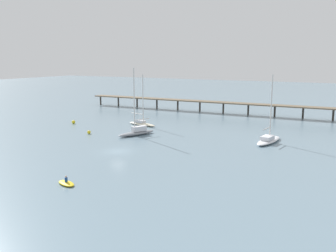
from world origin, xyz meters
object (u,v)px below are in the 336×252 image
Objects in this scene: sailboat_cream at (142,122)px; mooring_buoy_far at (73,122)px; dinghy_yellow at (66,183)px; pier at (299,102)px; sailboat_gray at (137,131)px; mooring_buoy_outer at (89,132)px; sailboat_white at (268,139)px.

sailboat_cream is 14.40× the size of mooring_buoy_far.
pier is at bearing 76.82° from dinghy_yellow.
sailboat_gray is 20.75m from mooring_buoy_far.
mooring_buoy_far reaches higher than mooring_buoy_outer.
sailboat_white is 30.27m from sailboat_cream.
dinghy_yellow is (14.18, -38.91, -0.45)m from sailboat_cream.
sailboat_cream is at bearing 118.07° from sailboat_gray.
mooring_buoy_outer is at bearing -33.94° from mooring_buoy_far.
mooring_buoy_outer is (11.15, -7.50, -0.05)m from mooring_buoy_far.
mooring_buoy_far is at bearing -157.94° from sailboat_cream.
mooring_buoy_far is (-29.30, 32.78, 0.20)m from dinghy_yellow.
pier reaches higher than mooring_buoy_outer.
pier is 7.45× the size of sailboat_cream.
mooring_buoy_outer is (-34.00, -9.80, -0.30)m from sailboat_white.
sailboat_gray is (-24.44, -37.38, -3.38)m from pier.
mooring_buoy_far is at bearing 169.54° from sailboat_gray.
sailboat_cream is at bearing 22.06° from mooring_buoy_far.
pier is 121.63× the size of mooring_buoy_outer.
mooring_buoy_far is at bearing -143.15° from pier.
sailboat_white reaches higher than mooring_buoy_outer.
sailboat_white is 17.36× the size of mooring_buoy_outer.
mooring_buoy_outer is at bearing 125.68° from dinghy_yellow.
sailboat_gray is at bearing -10.46° from mooring_buoy_far.
sailboat_cream is at bearing -137.24° from pier.
sailboat_cream is (-5.28, 9.90, -0.20)m from sailboat_gray.
sailboat_gray reaches higher than dinghy_yellow.
pier is at bearing 90.56° from sailboat_white.
sailboat_gray is 16.57× the size of mooring_buoy_far.
pier is 68.30m from dinghy_yellow.
dinghy_yellow is at bearing -69.98° from sailboat_cream.
sailboat_white is at bearing 65.68° from dinghy_yellow.
sailboat_white is 15.30× the size of mooring_buoy_far.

